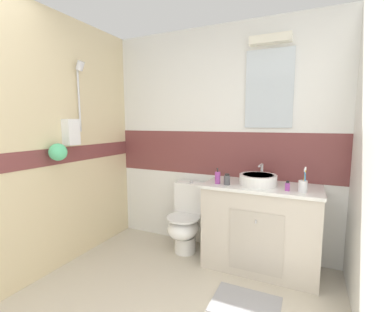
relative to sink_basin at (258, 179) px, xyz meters
The scene contains 10 objects.
wall_back_tiled 0.68m from the sink_basin, 146.76° to the left, with size 3.20×0.20×2.50m.
wall_left_shower_alcove 2.09m from the sink_basin, 153.39° to the right, with size 0.28×3.48×2.50m.
vanity_cabinet 0.48m from the sink_basin, 23.24° to the left, with size 1.10×0.54×0.85m.
sink_basin is the anchor object (origin of this frame).
toilet 0.96m from the sink_basin, behind, with size 0.37×0.50×0.78m.
toothbrush_cup 0.42m from the sink_basin, 15.01° to the right, with size 0.07×0.07×0.22m.
soap_dispenser 0.39m from the sink_basin, 163.26° to the right, with size 0.05×0.05×0.16m.
lotion_bottle_short 0.30m from the sink_basin, 156.93° to the right, with size 0.06×0.06×0.11m.
perfume_flask_small 0.31m from the sink_basin, 23.81° to the right, with size 0.04×0.03×0.09m.
bath_mat 1.08m from the sink_basin, 86.69° to the right, with size 0.53×0.40×0.01m, color #99999E.
Camera 1 is at (0.93, -0.40, 1.45)m, focal length 24.40 mm.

